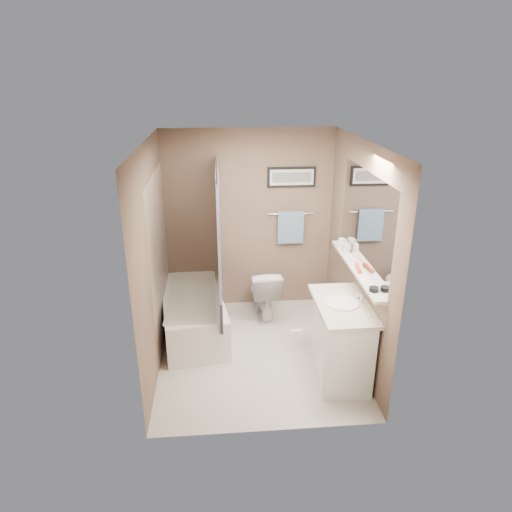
{
  "coord_description": "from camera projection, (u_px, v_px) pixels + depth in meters",
  "views": [
    {
      "loc": [
        -0.4,
        -4.47,
        3.03
      ],
      "look_at": [
        0.0,
        0.15,
        1.15
      ],
      "focal_mm": 32.0,
      "sensor_mm": 36.0,
      "label": 1
    }
  ],
  "objects": [
    {
      "name": "vanity",
      "position": [
        341.0,
        341.0,
        4.8
      ],
      "size": [
        0.57,
        0.94,
        0.8
      ],
      "primitive_type": "cube",
      "rotation": [
        0.0,
        0.0,
        -0.08
      ],
      "color": "white",
      "rests_on": "ground"
    },
    {
      "name": "bathtub",
      "position": [
        193.0,
        314.0,
        5.63
      ],
      "size": [
        0.9,
        1.58,
        0.5
      ],
      "primitive_type": "cube",
      "rotation": [
        0.0,
        0.0,
        0.14
      ],
      "color": "white",
      "rests_on": "ground"
    },
    {
      "name": "hair_brush_front",
      "position": [
        358.0,
        268.0,
        4.74
      ],
      "size": [
        0.06,
        0.22,
        0.04
      ],
      "primitive_type": "cylinder",
      "rotation": [
        1.57,
        0.0,
        -0.11
      ],
      "color": "#C6421C",
      "rests_on": "shelf"
    },
    {
      "name": "wall_left",
      "position": [
        154.0,
        260.0,
        4.76
      ],
      "size": [
        0.04,
        2.5,
        2.4
      ],
      "primitive_type": "cube",
      "color": "brown",
      "rests_on": "ground"
    },
    {
      "name": "tile_surround",
      "position": [
        160.0,
        260.0,
        5.3
      ],
      "size": [
        0.02,
        1.55,
        2.0
      ],
      "primitive_type": "cube",
      "color": "#BCA38E",
      "rests_on": "wall_left"
    },
    {
      "name": "ground",
      "position": [
        257.0,
        352.0,
        5.3
      ],
      "size": [
        2.5,
        2.5,
        0.0
      ],
      "primitive_type": "plane",
      "color": "beige",
      "rests_on": "ground"
    },
    {
      "name": "curtain_upper",
      "position": [
        219.0,
        225.0,
        5.2
      ],
      "size": [
        0.03,
        1.45,
        1.28
      ],
      "primitive_type": "cube",
      "color": "white",
      "rests_on": "curtain_rod"
    },
    {
      "name": "countertop",
      "position": [
        343.0,
        305.0,
        4.64
      ],
      "size": [
        0.54,
        0.96,
        0.04
      ],
      "primitive_type": "cube",
      "color": "beige",
      "rests_on": "vanity"
    },
    {
      "name": "pink_comb",
      "position": [
        351.0,
        259.0,
        5.0
      ],
      "size": [
        0.04,
        0.16,
        0.01
      ],
      "primitive_type": "cube",
      "rotation": [
        0.0,
        0.0,
        0.05
      ],
      "color": "pink",
      "rests_on": "shelf"
    },
    {
      "name": "faucet_knob",
      "position": [
        359.0,
        296.0,
        4.73
      ],
      "size": [
        0.05,
        0.05,
        0.05
      ],
      "primitive_type": "sphere",
      "color": "white",
      "rests_on": "countertop"
    },
    {
      "name": "toilet",
      "position": [
        264.0,
        292.0,
        5.99
      ],
      "size": [
        0.42,
        0.69,
        0.68
      ],
      "primitive_type": "imported",
      "rotation": [
        0.0,
        0.0,
        3.2
      ],
      "color": "white",
      "rests_on": "ground"
    },
    {
      "name": "wall_front",
      "position": [
        271.0,
        314.0,
        3.71
      ],
      "size": [
        2.2,
        0.04,
        2.4
      ],
      "primitive_type": "cube",
      "color": "brown",
      "rests_on": "ground"
    },
    {
      "name": "wall_right",
      "position": [
        356.0,
        254.0,
        4.94
      ],
      "size": [
        0.04,
        2.5,
        2.4
      ],
      "primitive_type": "cube",
      "color": "brown",
      "rests_on": "ground"
    },
    {
      "name": "art_mat",
      "position": [
        292.0,
        177.0,
        5.8
      ],
      "size": [
        0.56,
        0.0,
        0.2
      ],
      "primitive_type": "cube",
      "color": "white",
      "rests_on": "art_frame"
    },
    {
      "name": "art_frame",
      "position": [
        292.0,
        177.0,
        5.81
      ],
      "size": [
        0.62,
        0.02,
        0.26
      ],
      "primitive_type": "cube",
      "color": "black",
      "rests_on": "wall_back"
    },
    {
      "name": "curtain_rod",
      "position": [
        217.0,
        169.0,
        4.96
      ],
      "size": [
        0.02,
        1.55,
        0.02
      ],
      "primitive_type": "cylinder",
      "rotation": [
        1.57,
        0.0,
        0.0
      ],
      "color": "silver",
      "rests_on": "wall_left"
    },
    {
      "name": "sink_basin",
      "position": [
        342.0,
        303.0,
        4.63
      ],
      "size": [
        0.34,
        0.34,
        0.01
      ],
      "primitive_type": "cylinder",
      "color": "white",
      "rests_on": "countertop"
    },
    {
      "name": "door_handle",
      "position": [
        296.0,
        331.0,
        3.84
      ],
      "size": [
        0.1,
        0.02,
        0.02
      ],
      "primitive_type": "cylinder",
      "rotation": [
        0.0,
        1.57,
        0.0
      ],
      "color": "silver",
      "rests_on": "door"
    },
    {
      "name": "glass_jar",
      "position": [
        342.0,
        243.0,
        5.35
      ],
      "size": [
        0.08,
        0.08,
        0.1
      ],
      "primitive_type": "cylinder",
      "color": "white",
      "rests_on": "shelf"
    },
    {
      "name": "mirror",
      "position": [
        365.0,
        221.0,
        4.64
      ],
      "size": [
        0.02,
        1.6,
        1.0
      ],
      "primitive_type": "cube",
      "color": "silver",
      "rests_on": "wall_right"
    },
    {
      "name": "art_image",
      "position": [
        292.0,
        177.0,
        5.8
      ],
      "size": [
        0.5,
        0.0,
        0.13
      ],
      "primitive_type": "cube",
      "color": "#595959",
      "rests_on": "art_mat"
    },
    {
      "name": "faucet_spout",
      "position": [
        362.0,
        299.0,
        4.63
      ],
      "size": [
        0.02,
        0.02,
        0.1
      ],
      "primitive_type": "cylinder",
      "color": "silver",
      "rests_on": "countertop"
    },
    {
      "name": "door",
      "position": [
        336.0,
        333.0,
        3.82
      ],
      "size": [
        0.8,
        0.02,
        2.0
      ],
      "primitive_type": "cube",
      "color": "silver",
      "rests_on": "wall_front"
    },
    {
      "name": "towel",
      "position": [
        291.0,
        227.0,
        6.03
      ],
      "size": [
        0.34,
        0.05,
        0.44
      ],
      "primitive_type": "cube",
      "color": "#9CC4E3",
      "rests_on": "towel_bar"
    },
    {
      "name": "shelf",
      "position": [
        356.0,
        268.0,
        4.83
      ],
      "size": [
        0.12,
        1.6,
        0.03
      ],
      "primitive_type": "cube",
      "color": "silver",
      "rests_on": "wall_right"
    },
    {
      "name": "soap_bottle",
      "position": [
        346.0,
        246.0,
        5.18
      ],
      "size": [
        0.07,
        0.07,
        0.15
      ],
      "primitive_type": "imported",
      "rotation": [
        0.0,
        0.0,
        -0.06
      ],
      "color": "#999999",
      "rests_on": "shelf"
    },
    {
      "name": "towel_bar",
      "position": [
        291.0,
        214.0,
        5.98
      ],
      "size": [
        0.6,
        0.02,
        0.02
      ],
      "primitive_type": "cylinder",
      "rotation": [
        0.0,
        1.57,
        0.0
      ],
      "color": "silver",
      "rests_on": "wall_back"
    },
    {
      "name": "curtain_lower",
      "position": [
        221.0,
        290.0,
        5.51
      ],
      "size": [
        0.03,
        1.45,
        0.36
      ],
      "primitive_type": "cube",
      "color": "#292749",
      "rests_on": "curtain_rod"
    },
    {
      "name": "candle_bowl_near",
      "position": [
        374.0,
        289.0,
        4.28
      ],
      "size": [
        0.09,
        0.09,
        0.04
      ],
      "primitive_type": "cylinder",
      "color": "black",
      "rests_on": "shelf"
    },
    {
      "name": "tub_rim",
      "position": [
        192.0,
        296.0,
        5.54
      ],
      "size": [
        0.56,
        1.36,
        0.02
      ],
      "primitive_type": "cube",
      "color": "beige",
      "rests_on": "bathtub"
    },
    {
      "name": "wall_back",
      "position": [
        249.0,
        222.0,
        5.98
      ],
      "size": [
        2.2,
        0.04,
        2.4
      ],
      "primitive_type": "cube",
      "color": "brown",
      "rests_on": "ground"
    },
    {
      "name": "ceiling",
      "position": [
        257.0,
        144.0,
        4.4
      ],
      "size": [
        2.2,
        2.5,
        0.04
      ],
      "primitive_type": "cube",
      "color": "silver",
      "rests_on": "wall_back"
    }
  ]
}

